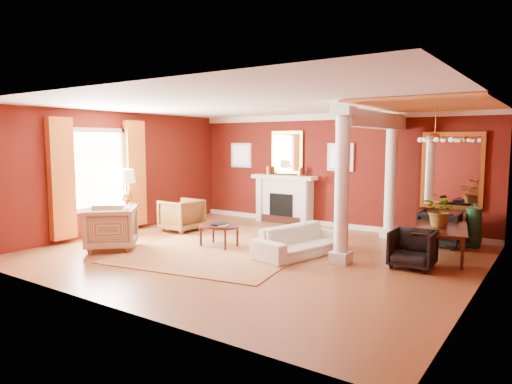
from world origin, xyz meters
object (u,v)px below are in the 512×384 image
Objects in this scene: sofa at (300,236)px; coffee_table at (219,227)px; dining_table at (442,233)px; side_table at (126,191)px; armchair_stripe at (111,226)px; armchair_leopard at (181,214)px.

coffee_table is (-1.74, -0.33, 0.04)m from sofa.
sofa is at bearing 110.15° from dining_table.
coffee_table is at bearing 102.06° from dining_table.
dining_table is (6.62, 1.94, -0.58)m from side_table.
side_table is 0.92× the size of dining_table.
armchair_stripe reaches higher than dining_table.
dining_table is (4.03, 1.70, 0.04)m from coffee_table.
dining_table is at bearing -45.52° from sofa.
sofa is 2.66m from dining_table.
dining_table is at bearing 22.85° from coffee_table.
side_table reaches higher than armchair_stripe.
sofa reaches higher than coffee_table.
dining_table is (5.70, 3.10, -0.02)m from armchair_stripe.
side_table is at bearing 95.53° from dining_table.
dining_table is at bearing 101.54° from armchair_leopard.
coffee_table is (1.84, -0.81, -0.01)m from armchair_leopard.
sofa is at bearing 74.54° from armchair_stripe.
armchair_stripe is 1.58m from side_table.
dining_table reaches higher than armchair_leopard.
sofa is 2.21× the size of armchair_leopard.
armchair_leopard is 5.93m from dining_table.
armchair_stripe is at bearing -140.05° from coffee_table.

